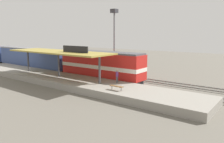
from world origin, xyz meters
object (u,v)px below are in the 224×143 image
at_px(passenger_carriage_front, 33,58).
at_px(person_waiting, 117,76).
at_px(locomotive, 101,66).
at_px(light_mast, 114,27).
at_px(platform_bench, 116,86).

xyz_separation_m(passenger_carriage_front, person_waiting, (-2.83, -23.13, -0.46)).
xyz_separation_m(locomotive, person_waiting, (-2.83, -5.13, -0.56)).
height_order(passenger_carriage_front, light_mast, light_mast).
relative_size(locomotive, light_mast, 1.23).
bearing_deg(platform_bench, person_waiting, 35.14).
relative_size(passenger_carriage_front, light_mast, 1.71).
xyz_separation_m(passenger_carriage_front, light_mast, (7.80, -14.71, 6.08)).
bearing_deg(person_waiting, light_mast, 38.39).
height_order(light_mast, person_waiting, light_mast).
xyz_separation_m(platform_bench, locomotive, (6.00, 7.37, 1.07)).
height_order(platform_bench, light_mast, light_mast).
bearing_deg(locomotive, light_mast, 22.85).
distance_m(platform_bench, light_mast, 18.81).
height_order(platform_bench, person_waiting, person_waiting).
distance_m(platform_bench, locomotive, 9.56).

